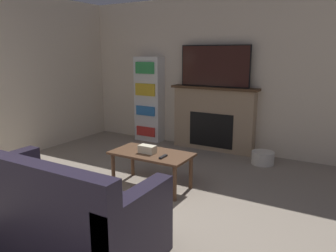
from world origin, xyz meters
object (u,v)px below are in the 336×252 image
object	(u,v)px
couch	(57,214)
coffee_table	(151,157)
storage_basket	(263,158)
bookshelf	(149,99)
fireplace	(213,119)
tv	(215,66)

from	to	relation	value
couch	coffee_table	xyz separation A→B (m)	(0.02, 1.55, 0.10)
couch	storage_basket	distance (m)	3.38
coffee_table	bookshelf	distance (m)	2.43
bookshelf	couch	bearing A→B (deg)	-69.58
fireplace	bookshelf	bearing A→B (deg)	-179.02
couch	coffee_table	world-z (taller)	couch
fireplace	couch	world-z (taller)	fireplace
coffee_table	bookshelf	world-z (taller)	bookshelf
coffee_table	fireplace	bearing A→B (deg)	89.11
fireplace	bookshelf	distance (m)	1.39
tv	couch	xyz separation A→B (m)	(-0.05, -3.54, -1.20)
fireplace	coffee_table	distance (m)	2.01
fireplace	couch	xyz separation A→B (m)	(-0.05, -3.56, -0.27)
storage_basket	coffee_table	bearing A→B (deg)	-121.90
storage_basket	couch	bearing A→B (deg)	-108.11
fireplace	couch	bearing A→B (deg)	-90.80
bookshelf	storage_basket	bearing A→B (deg)	-7.81
tv	couch	bearing A→B (deg)	-90.80
couch	storage_basket	xyz separation A→B (m)	(1.05, 3.21, -0.21)
fireplace	storage_basket	world-z (taller)	fireplace
coffee_table	bookshelf	size ratio (longest dim) A/B	0.63
fireplace	couch	size ratio (longest dim) A/B	0.85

